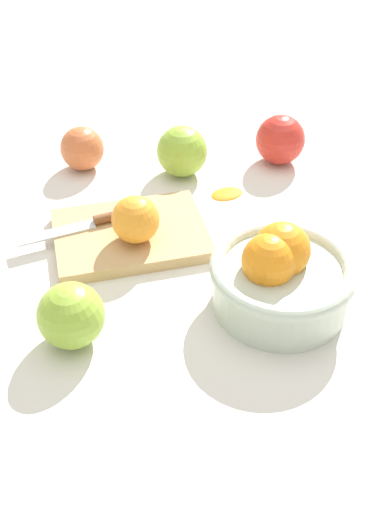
# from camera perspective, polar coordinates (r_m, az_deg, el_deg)

# --- Properties ---
(ground_plane) EXTENTS (2.40, 2.40, 0.00)m
(ground_plane) POSITION_cam_1_polar(r_m,az_deg,el_deg) (0.86, -0.19, 1.68)
(ground_plane) COLOR silver
(bowl) EXTENTS (0.18, 0.18, 0.11)m
(bowl) POSITION_cam_1_polar(r_m,az_deg,el_deg) (0.73, 8.31, -1.90)
(bowl) COLOR beige
(bowl) RESTS_ON ground_plane
(cutting_board) EXTENTS (0.24, 0.20, 0.02)m
(cutting_board) POSITION_cam_1_polar(r_m,az_deg,el_deg) (0.86, -5.81, 2.08)
(cutting_board) COLOR tan
(cutting_board) RESTS_ON ground_plane
(orange_on_board) EXTENTS (0.06, 0.06, 0.06)m
(orange_on_board) POSITION_cam_1_polar(r_m,az_deg,el_deg) (0.81, -5.35, 3.45)
(orange_on_board) COLOR orange
(orange_on_board) RESTS_ON cutting_board
(knife) EXTENTS (0.15, 0.07, 0.01)m
(knife) POSITION_cam_1_polar(r_m,az_deg,el_deg) (0.86, -9.89, 3.02)
(knife) COLOR silver
(knife) RESTS_ON cutting_board
(apple_front_center) EXTENTS (0.08, 0.08, 0.08)m
(apple_front_center) POSITION_cam_1_polar(r_m,az_deg,el_deg) (0.98, -0.94, 9.84)
(apple_front_center) COLOR #8EB738
(apple_front_center) RESTS_ON ground_plane
(apple_front_left) EXTENTS (0.08, 0.08, 0.08)m
(apple_front_left) POSITION_cam_1_polar(r_m,az_deg,el_deg) (1.03, 8.32, 10.80)
(apple_front_left) COLOR red
(apple_front_left) RESTS_ON ground_plane
(apple_front_right) EXTENTS (0.07, 0.07, 0.07)m
(apple_front_right) POSITION_cam_1_polar(r_m,az_deg,el_deg) (1.02, -10.32, 9.95)
(apple_front_right) COLOR #CC6638
(apple_front_right) RESTS_ON ground_plane
(apple_back_right) EXTENTS (0.08, 0.08, 0.08)m
(apple_back_right) POSITION_cam_1_polar(r_m,az_deg,el_deg) (0.70, -11.34, -5.52)
(apple_back_right) COLOR #8EB738
(apple_back_right) RESTS_ON ground_plane
(citrus_peel) EXTENTS (0.06, 0.05, 0.01)m
(citrus_peel) POSITION_cam_1_polar(r_m,az_deg,el_deg) (0.95, 3.31, 6.03)
(citrus_peel) COLOR orange
(citrus_peel) RESTS_ON ground_plane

